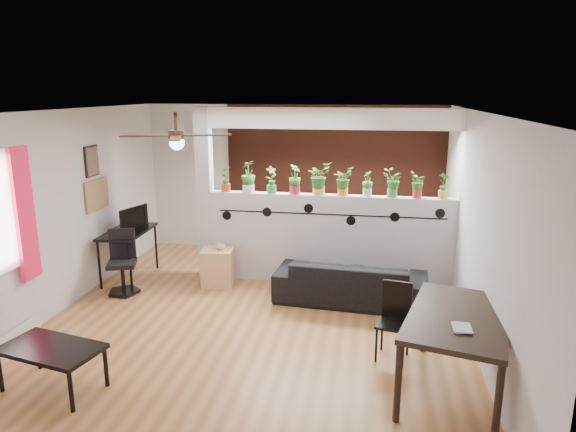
{
  "coord_description": "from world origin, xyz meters",
  "views": [
    {
      "loc": [
        1.42,
        -5.83,
        2.84
      ],
      "look_at": [
        0.32,
        0.6,
        1.23
      ],
      "focal_mm": 32.0,
      "sensor_mm": 36.0,
      "label": 1
    }
  ],
  "objects_px": {
    "potted_plant_4": "(319,178)",
    "office_chair": "(123,266)",
    "potted_plant_6": "(368,183)",
    "ceiling_fan": "(177,138)",
    "cup": "(220,246)",
    "potted_plant_8": "(418,184)",
    "potted_plant_0": "(226,178)",
    "cube_shelf": "(218,267)",
    "computer_desk": "(128,235)",
    "potted_plant_3": "(295,179)",
    "potted_plant_2": "(271,179)",
    "potted_plant_1": "(248,176)",
    "potted_plant_9": "(444,185)",
    "dining_table": "(458,323)",
    "potted_plant_5": "(343,180)",
    "folding_chair": "(395,313)",
    "coffee_table": "(51,351)",
    "sofa": "(351,282)",
    "potted_plant_7": "(393,182)"
  },
  "relations": [
    {
      "from": "potted_plant_4",
      "to": "office_chair",
      "type": "height_order",
      "value": "potted_plant_4"
    },
    {
      "from": "potted_plant_4",
      "to": "potted_plant_6",
      "type": "xyz_separation_m",
      "value": [
        0.7,
        0.0,
        -0.06
      ]
    },
    {
      "from": "ceiling_fan",
      "to": "cup",
      "type": "height_order",
      "value": "ceiling_fan"
    },
    {
      "from": "potted_plant_8",
      "to": "potted_plant_0",
      "type": "bearing_deg",
      "value": -180.0
    },
    {
      "from": "ceiling_fan",
      "to": "potted_plant_8",
      "type": "relative_size",
      "value": 3.17
    },
    {
      "from": "cube_shelf",
      "to": "computer_desk",
      "type": "bearing_deg",
      "value": 170.6
    },
    {
      "from": "potted_plant_6",
      "to": "cube_shelf",
      "type": "relative_size",
      "value": 0.66
    },
    {
      "from": "potted_plant_0",
      "to": "potted_plant_3",
      "type": "bearing_deg",
      "value": -0.0
    },
    {
      "from": "potted_plant_3",
      "to": "cube_shelf",
      "type": "height_order",
      "value": "potted_plant_3"
    },
    {
      "from": "potted_plant_2",
      "to": "potted_plant_4",
      "type": "distance_m",
      "value": 0.7
    },
    {
      "from": "potted_plant_1",
      "to": "ceiling_fan",
      "type": "bearing_deg",
      "value": -101.65
    },
    {
      "from": "potted_plant_9",
      "to": "cup",
      "type": "distance_m",
      "value": 3.32
    },
    {
      "from": "potted_plant_0",
      "to": "cup",
      "type": "height_order",
      "value": "potted_plant_0"
    },
    {
      "from": "potted_plant_1",
      "to": "potted_plant_4",
      "type": "distance_m",
      "value": 1.05
    },
    {
      "from": "office_chair",
      "to": "dining_table",
      "type": "relative_size",
      "value": 0.55
    },
    {
      "from": "potted_plant_9",
      "to": "computer_desk",
      "type": "height_order",
      "value": "potted_plant_9"
    },
    {
      "from": "potted_plant_1",
      "to": "potted_plant_9",
      "type": "xyz_separation_m",
      "value": [
        2.81,
        0.0,
        -0.05
      ]
    },
    {
      "from": "potted_plant_2",
      "to": "potted_plant_5",
      "type": "distance_m",
      "value": 1.05
    },
    {
      "from": "potted_plant_5",
      "to": "folding_chair",
      "type": "bearing_deg",
      "value": -70.89
    },
    {
      "from": "potted_plant_5",
      "to": "office_chair",
      "type": "distance_m",
      "value": 3.39
    },
    {
      "from": "ceiling_fan",
      "to": "coffee_table",
      "type": "bearing_deg",
      "value": -117.21
    },
    {
      "from": "sofa",
      "to": "potted_plant_0",
      "type": "bearing_deg",
      "value": -14.77
    },
    {
      "from": "ceiling_fan",
      "to": "cup",
      "type": "xyz_separation_m",
      "value": [
        0.03,
        1.41,
        -1.71
      ]
    },
    {
      "from": "potted_plant_5",
      "to": "potted_plant_4",
      "type": "bearing_deg",
      "value": -180.0
    },
    {
      "from": "potted_plant_2",
      "to": "potted_plant_3",
      "type": "distance_m",
      "value": 0.35
    },
    {
      "from": "cube_shelf",
      "to": "coffee_table",
      "type": "distance_m",
      "value": 3.02
    },
    {
      "from": "dining_table",
      "to": "coffee_table",
      "type": "distance_m",
      "value": 3.89
    },
    {
      "from": "potted_plant_7",
      "to": "potted_plant_8",
      "type": "height_order",
      "value": "potted_plant_7"
    },
    {
      "from": "potted_plant_0",
      "to": "office_chair",
      "type": "bearing_deg",
      "value": -145.03
    },
    {
      "from": "cube_shelf",
      "to": "potted_plant_5",
      "type": "bearing_deg",
      "value": 4.76
    },
    {
      "from": "potted_plant_8",
      "to": "sofa",
      "type": "distance_m",
      "value": 1.68
    },
    {
      "from": "potted_plant_0",
      "to": "coffee_table",
      "type": "distance_m",
      "value": 3.6
    },
    {
      "from": "potted_plant_5",
      "to": "computer_desk",
      "type": "height_order",
      "value": "potted_plant_5"
    },
    {
      "from": "potted_plant_7",
      "to": "office_chair",
      "type": "bearing_deg",
      "value": -166.47
    },
    {
      "from": "cup",
      "to": "dining_table",
      "type": "relative_size",
      "value": 0.08
    },
    {
      "from": "potted_plant_9",
      "to": "cup",
      "type": "bearing_deg",
      "value": -172.97
    },
    {
      "from": "potted_plant_7",
      "to": "coffee_table",
      "type": "bearing_deg",
      "value": -134.52
    },
    {
      "from": "potted_plant_1",
      "to": "potted_plant_7",
      "type": "height_order",
      "value": "potted_plant_1"
    },
    {
      "from": "cup",
      "to": "folding_chair",
      "type": "relative_size",
      "value": 0.15
    },
    {
      "from": "cube_shelf",
      "to": "potted_plant_4",
      "type": "bearing_deg",
      "value": 7.6
    },
    {
      "from": "potted_plant_5",
      "to": "folding_chair",
      "type": "relative_size",
      "value": 0.5
    },
    {
      "from": "potted_plant_0",
      "to": "cube_shelf",
      "type": "bearing_deg",
      "value": -96.43
    },
    {
      "from": "potted_plant_1",
      "to": "potted_plant_2",
      "type": "bearing_deg",
      "value": 0.0
    },
    {
      "from": "potted_plant_6",
      "to": "computer_desk",
      "type": "distance_m",
      "value": 3.69
    },
    {
      "from": "potted_plant_9",
      "to": "potted_plant_3",
      "type": "bearing_deg",
      "value": -180.0
    },
    {
      "from": "potted_plant_7",
      "to": "computer_desk",
      "type": "distance_m",
      "value": 4.04
    },
    {
      "from": "potted_plant_3",
      "to": "cup",
      "type": "height_order",
      "value": "potted_plant_3"
    },
    {
      "from": "potted_plant_5",
      "to": "potted_plant_8",
      "type": "xyz_separation_m",
      "value": [
        1.05,
        0.0,
        -0.02
      ]
    },
    {
      "from": "office_chair",
      "to": "potted_plant_4",
      "type": "bearing_deg",
      "value": 18.51
    },
    {
      "from": "potted_plant_4",
      "to": "potted_plant_6",
      "type": "bearing_deg",
      "value": 0.0
    }
  ]
}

